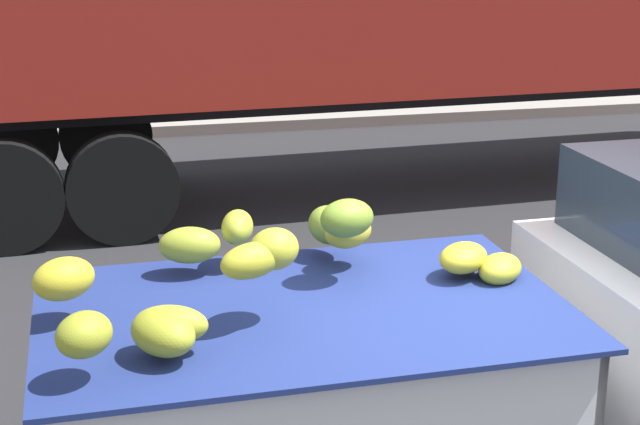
# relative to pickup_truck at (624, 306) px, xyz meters

# --- Properties ---
(curb_strip) EXTENTS (80.00, 0.80, 0.16)m
(curb_strip) POSITION_rel_pickup_truck_xyz_m (-0.87, 9.31, -0.80)
(curb_strip) COLOR gray
(curb_strip) RESTS_ON ground
(pickup_truck) EXTENTS (4.97, 1.85, 1.70)m
(pickup_truck) POSITION_rel_pickup_truck_xyz_m (0.00, 0.00, 0.00)
(pickup_truck) COLOR white
(pickup_truck) RESTS_ON ground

